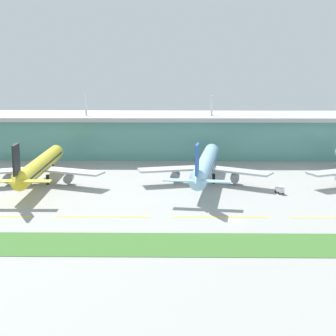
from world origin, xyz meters
TOP-DOWN VIEW (x-y plane):
  - ground_plane at (0.00, 0.00)m, footprint 600.00×600.00m
  - terminal_building at (-0.00, 105.15)m, footprint 288.00×34.00m
  - airliner_near_middle at (-65.01, 46.00)m, footprint 48.80×66.58m
  - airliner_center at (-5.13, 48.95)m, footprint 48.35×70.63m
  - taxiway_stripe_mid_west at (-37.00, 3.48)m, footprint 28.00×0.70m
  - taxiway_stripe_centre at (-3.00, 3.48)m, footprint 28.00×0.70m
  - grass_verge at (0.00, -20.34)m, footprint 300.00×18.00m
  - baggage_cart at (19.08, 32.67)m, footprint 2.87×3.96m

SIDE VIEW (x-z plane):
  - ground_plane at x=0.00m, z-range 0.00..0.00m
  - taxiway_stripe_mid_west at x=-37.00m, z-range 0.00..0.04m
  - taxiway_stripe_centre at x=-3.00m, z-range 0.00..0.04m
  - grass_verge at x=0.00m, z-range 0.00..0.10m
  - baggage_cart at x=19.08m, z-range 0.02..2.50m
  - airliner_near_middle at x=-65.01m, z-range -3.00..15.90m
  - airliner_center at x=-5.13m, z-range -2.99..15.91m
  - terminal_building at x=0.00m, z-range -4.30..23.79m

